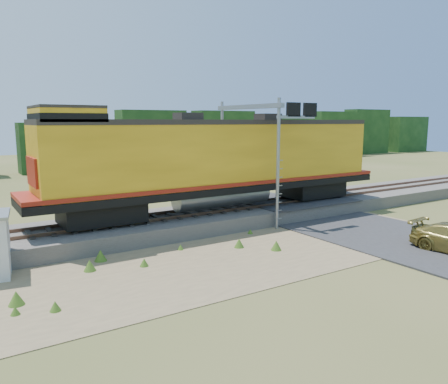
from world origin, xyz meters
TOP-DOWN VIEW (x-y plane):
  - ground at (0.00, 0.00)m, footprint 140.00×140.00m
  - ballast at (0.00, 6.00)m, footprint 70.00×5.00m
  - rails at (0.00, 6.00)m, footprint 70.00×1.54m
  - dirt_shoulder at (-2.00, 0.50)m, footprint 26.00×8.00m
  - road at (7.00, 0.74)m, footprint 7.00×66.00m
  - tree_line_north at (0.00, 38.00)m, footprint 130.00×3.00m
  - weed_clumps at (-3.50, 0.10)m, footprint 15.00×6.20m
  - locomotive at (1.11, 6.00)m, footprint 21.73×3.31m
  - signal_gantry at (3.56, 5.33)m, footprint 2.82×6.20m

SIDE VIEW (x-z plane):
  - ground at x=0.00m, z-range 0.00..0.00m
  - weed_clumps at x=-3.50m, z-range -0.28..0.28m
  - dirt_shoulder at x=-2.00m, z-range 0.00..0.03m
  - road at x=7.00m, z-range -0.34..0.52m
  - ballast at x=0.00m, z-range 0.00..0.80m
  - rails at x=0.00m, z-range 0.80..0.96m
  - tree_line_north at x=0.00m, z-range -0.18..6.32m
  - locomotive at x=1.11m, z-range 0.92..6.53m
  - signal_gantry at x=3.56m, z-range 1.77..8.88m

